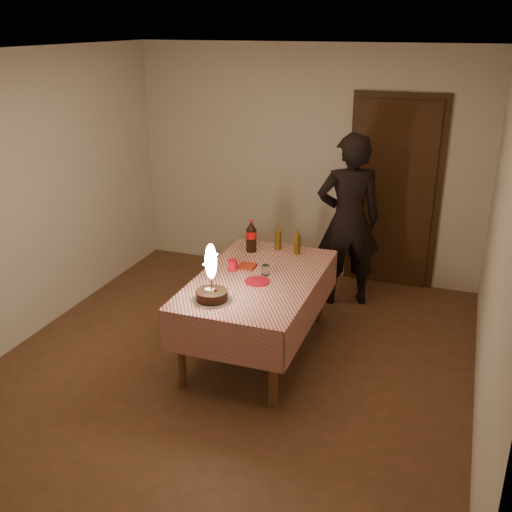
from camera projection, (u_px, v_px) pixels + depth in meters
name	position (u px, v px, depth m)	size (l,w,h in m)	color
ground	(234.00, 362.00, 5.27)	(4.00, 4.50, 0.01)	brown
room_shell	(239.00, 177.00, 4.71)	(4.04, 4.54, 2.62)	beige
dining_table	(258.00, 288.00, 5.21)	(1.02, 1.72, 0.73)	brown
birthday_cake	(212.00, 285.00, 4.71)	(0.32, 0.32, 0.48)	white
red_plate	(257.00, 281.00, 5.08)	(0.22, 0.22, 0.01)	red
red_cup	(233.00, 265.00, 5.30)	(0.08, 0.08, 0.10)	red
clear_cup	(266.00, 270.00, 5.21)	(0.07, 0.07, 0.09)	silver
napkin_stack	(247.00, 266.00, 5.38)	(0.15, 0.15, 0.02)	#A12212
cola_bottle	(251.00, 236.00, 5.70)	(0.10, 0.10, 0.32)	black
amber_bottle_left	(278.00, 238.00, 5.77)	(0.06, 0.06, 0.26)	#573B0F
amber_bottle_right	(297.00, 242.00, 5.66)	(0.06, 0.06, 0.26)	#573B0F
photographer	(348.00, 221.00, 6.10)	(0.77, 0.65, 1.81)	black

